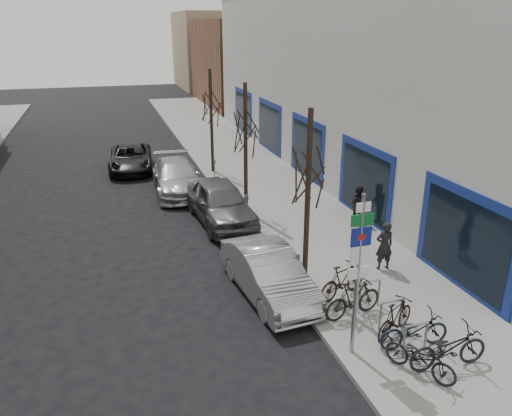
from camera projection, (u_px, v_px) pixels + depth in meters
ground at (257, 376)px, 11.52m from camera, size 120.00×120.00×0.00m
sidewalk_east at (288, 209)px, 21.69m from camera, size 5.00×70.00×0.15m
commercial_building at (456, 72)px, 28.80m from camera, size 20.00×32.00×10.00m
brick_building_far at (263, 62)px, 49.56m from camera, size 12.00×14.00×8.00m
tan_building_far at (231, 50)px, 62.96m from camera, size 13.00×12.00×9.00m
highway_sign_pole at (358, 267)px, 11.31m from camera, size 0.55×0.10×4.20m
bike_rack at (391, 311)px, 12.87m from camera, size 0.66×2.26×0.83m
tree_near at (309, 158)px, 13.94m from camera, size 1.80×1.80×5.50m
tree_mid at (245, 118)px, 19.77m from camera, size 1.80×1.80×5.50m
tree_far at (211, 97)px, 25.59m from camera, size 1.80×1.80×5.50m
meter_front at (297, 270)px, 14.48m from camera, size 0.10×0.08×1.27m
meter_mid at (245, 207)px, 19.41m from camera, size 0.10×0.08×1.27m
meter_back at (215, 170)px, 24.34m from camera, size 0.10×0.08×1.27m
bike_near_left at (421, 355)px, 11.17m from camera, size 1.32×1.73×1.04m
bike_near_right at (395, 317)px, 12.62m from camera, size 1.67×1.22×1.00m
bike_mid_curb at (415, 328)px, 12.11m from camera, size 1.84×0.66×1.10m
bike_mid_inner at (353, 299)px, 13.39m from camera, size 1.88×0.86×1.10m
bike_far_curb at (449, 345)px, 11.37m from camera, size 1.99×0.68×1.20m
bike_far_inner at (343, 280)px, 14.38m from camera, size 1.84×1.09×1.07m
parked_car_front at (269, 273)px, 14.68m from camera, size 1.96×4.54×1.45m
parked_car_mid at (221, 202)px, 20.17m from camera, size 2.30×5.08×1.69m
parked_car_back at (177, 177)px, 23.82m from camera, size 2.31×5.27×1.50m
lane_car at (131, 158)px, 27.47m from camera, size 2.63×5.04×1.36m
pedestrian_near at (384, 246)px, 15.95m from camera, size 0.61×0.42×1.62m
pedestrian_far at (358, 204)px, 19.75m from camera, size 0.68×0.67×1.55m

